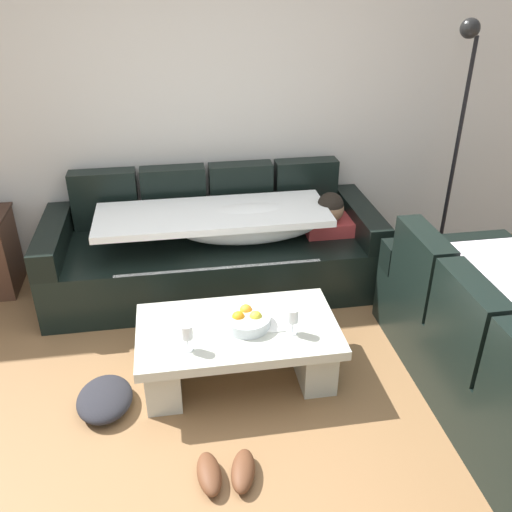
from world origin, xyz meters
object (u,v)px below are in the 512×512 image
Objects in this scene: pair_of_shoes at (226,472)px; wine_glass_near_left at (187,333)px; floor_lamp at (456,133)px; fruit_bowl at (247,320)px; couch_along_wall at (219,248)px; coffee_table at (238,346)px; crumpled_garment at (105,399)px; open_magazine at (267,322)px; wine_glass_near_right at (293,317)px.

wine_glass_near_left is at bearing 103.35° from pair_of_shoes.
floor_lamp is (2.19, 1.40, 0.62)m from wine_glass_near_left.
wine_glass_near_left reaches higher than fruit_bowl.
couch_along_wall is 2.04m from floor_lamp.
couch_along_wall is at bearing 89.94° from coffee_table.
floor_lamp reaches higher than crumpled_garment.
wine_glass_near_left is at bearing -147.40° from floor_lamp.
floor_lamp reaches higher than open_magazine.
coffee_table is at bearing 160.18° from wine_glass_near_right.
wine_glass_near_right reaches higher than coffee_table.
coffee_table is 3.66× the size of pair_of_shoes.
coffee_table is 4.29× the size of fruit_bowl.
open_magazine is (0.18, 0.01, 0.15)m from coffee_table.
coffee_table is at bearing -175.17° from open_magazine.
crumpled_garment is at bearing -170.06° from coffee_table.
wine_glass_near_left reaches higher than pair_of_shoes.
pair_of_shoes is at bearing -106.18° from fruit_bowl.
coffee_table is at bearing 29.10° from wine_glass_near_left.
wine_glass_near_left is 0.75m from pair_of_shoes.
wine_glass_near_right is at bearing -19.82° from coffee_table.
floor_lamp is (1.70, 1.22, 0.73)m from open_magazine.
fruit_bowl reaches higher than pair_of_shoes.
open_magazine is at bearing -80.79° from couch_along_wall.
couch_along_wall is at bearing 84.95° from pair_of_shoes.
wine_glass_near_right is (0.31, -1.22, 0.17)m from couch_along_wall.
pair_of_shoes is (-0.47, -0.65, -0.45)m from wine_glass_near_right.
coffee_table is 0.80m from pair_of_shoes.
couch_along_wall is 1.11m from fruit_bowl.
coffee_table is 0.19m from fruit_bowl.
couch_along_wall is at bearing 92.89° from fruit_bowl.
fruit_bowl reaches higher than crumpled_garment.
crumpled_garment is (-0.98, -0.15, -0.33)m from open_magazine.
wine_glass_near_right is (0.31, -0.11, 0.26)m from coffee_table.
floor_lamp is 5.95× the size of pair_of_shoes.
wine_glass_near_right is 2.16m from floor_lamp.
couch_along_wall is 1.51m from crumpled_garment.
crumpled_garment is at bearing -152.98° from floor_lamp.
pair_of_shoes is at bearing -43.92° from crumpled_garment.
coffee_table is 3.00× the size of crumpled_garment.
fruit_bowl is at bearing 25.81° from wine_glass_near_left.
pair_of_shoes is at bearing -135.87° from floor_lamp.
fruit_bowl is at bearing -146.17° from floor_lamp.
wine_glass_near_left is at bearing -158.14° from open_magazine.
floor_lamp reaches higher than pair_of_shoes.
wine_glass_near_right is 1.19m from crumpled_garment.
fruit_bowl is at bearing 155.06° from wine_glass_near_right.
fruit_bowl is 0.29m from wine_glass_near_right.
couch_along_wall reaches higher than wine_glass_near_left.
fruit_bowl reaches higher than coffee_table.
open_magazine is at bearing 2.31° from fruit_bowl.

